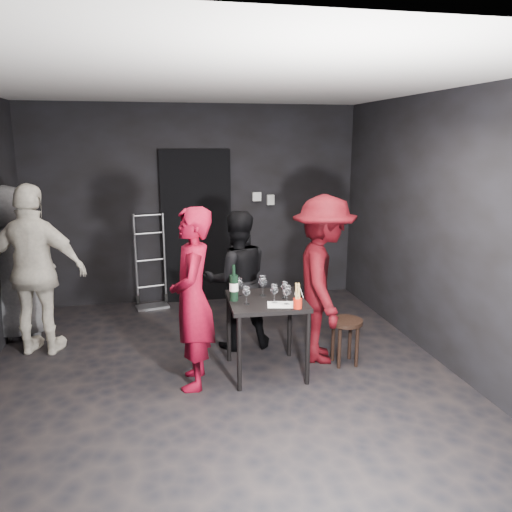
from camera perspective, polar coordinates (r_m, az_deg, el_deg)
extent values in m
cube|color=black|center=(4.94, -4.03, -13.66)|extent=(4.50, 5.00, 0.02)
cube|color=silver|center=(4.44, -4.63, 19.23)|extent=(4.50, 5.00, 0.02)
cube|color=black|center=(6.96, -6.93, 5.84)|extent=(4.50, 0.04, 2.70)
cube|color=black|center=(2.14, 4.33, -11.14)|extent=(4.50, 0.04, 2.70)
cube|color=black|center=(5.27, 20.79, 2.71)|extent=(0.04, 5.00, 2.70)
cube|color=black|center=(6.94, -6.82, 3.32)|extent=(0.95, 0.10, 2.10)
cube|color=#B7B7B2|center=(7.01, 0.07, 6.82)|extent=(0.12, 0.06, 0.12)
cube|color=#B7B7B2|center=(7.06, 1.67, 6.45)|extent=(0.10, 0.06, 0.14)
cylinder|color=#B2B2B7|center=(6.91, -13.56, -0.53)|extent=(0.03, 0.03, 1.27)
cylinder|color=#B2B2B7|center=(6.90, -10.41, -0.38)|extent=(0.03, 0.03, 1.27)
cube|color=#B2B2B7|center=(6.95, -11.74, -5.66)|extent=(0.42, 0.23, 0.03)
cylinder|color=black|center=(7.09, -13.31, -4.83)|extent=(0.04, 0.16, 0.16)
cylinder|color=black|center=(7.08, -10.23, -4.69)|extent=(0.04, 0.16, 0.16)
cube|color=black|center=(4.77, 1.21, -5.17)|extent=(0.72, 0.72, 0.04)
cylinder|color=black|center=(4.55, -1.92, -11.15)|extent=(0.04, 0.04, 0.71)
cylinder|color=black|center=(4.69, 5.94, -10.46)|extent=(0.04, 0.04, 0.71)
cylinder|color=black|center=(5.13, -3.13, -8.25)|extent=(0.04, 0.04, 0.71)
cylinder|color=black|center=(5.26, 3.85, -7.74)|extent=(0.04, 0.04, 0.71)
cylinder|color=black|center=(5.11, 10.21, -7.40)|extent=(0.34, 0.34, 0.04)
cylinder|color=black|center=(5.31, 10.67, -9.45)|extent=(0.04, 0.04, 0.41)
cylinder|color=black|center=(5.25, 8.79, -9.66)|extent=(0.04, 0.04, 0.41)
cylinder|color=black|center=(5.09, 9.51, -10.43)|extent=(0.04, 0.04, 0.41)
cylinder|color=black|center=(5.16, 11.44, -10.20)|extent=(0.04, 0.04, 0.41)
imported|color=maroon|center=(4.51, -7.31, -3.79)|extent=(0.51, 0.72, 1.84)
imported|color=black|center=(5.37, -2.19, -2.75)|extent=(0.75, 0.44, 1.51)
imported|color=#3B0509|center=(5.05, 7.71, -1.41)|extent=(0.83, 1.34, 1.94)
imported|color=silver|center=(5.61, -24.01, 0.27)|extent=(1.39, 0.92, 2.17)
imported|color=#59595C|center=(6.18, -26.26, 0.57)|extent=(1.06, 0.66, 2.05)
cube|color=white|center=(4.60, 3.08, -5.57)|extent=(0.31, 0.24, 0.00)
cylinder|color=black|center=(4.69, -2.55, -3.66)|extent=(0.08, 0.08, 0.25)
cylinder|color=black|center=(4.64, -2.57, -1.62)|extent=(0.03, 0.03, 0.10)
cylinder|color=white|center=(4.68, -2.55, -3.53)|extent=(0.08, 0.08, 0.08)
cylinder|color=red|center=(4.51, 4.77, -5.41)|extent=(0.08, 0.08, 0.09)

